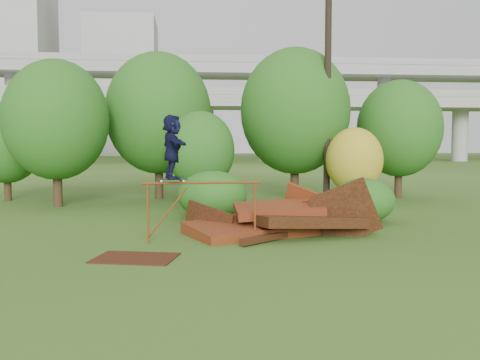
{
  "coord_description": "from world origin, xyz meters",
  "views": [
    {
      "loc": [
        -2.18,
        -12.61,
        2.63
      ],
      "look_at": [
        -0.8,
        2.0,
        1.6
      ],
      "focal_mm": 40.0,
      "sensor_mm": 36.0,
      "label": 1
    }
  ],
  "objects": [
    {
      "name": "grind_rail",
      "position": [
        -1.86,
        1.39,
        1.21
      ],
      "size": [
        3.12,
        0.22,
        1.61
      ],
      "color": "brown",
      "rests_on": "ground"
    },
    {
      "name": "building_left",
      "position": [
        -38.0,
        95.0,
        17.5
      ],
      "size": [
        18.0,
        16.0,
        35.0
      ],
      "primitive_type": "cube",
      "color": "#9E9E99",
      "rests_on": "ground"
    },
    {
      "name": "shrub_left",
      "position": [
        -1.4,
        5.73,
        0.83
      ],
      "size": [
        2.41,
        2.22,
        1.67
      ],
      "primitive_type": "ellipsoid",
      "color": "#285717",
      "rests_on": "ground"
    },
    {
      "name": "tree_4",
      "position": [
        4.62,
        8.95,
        1.9
      ],
      "size": [
        2.36,
        2.36,
        3.26
      ],
      "color": "black",
      "rests_on": "ground"
    },
    {
      "name": "tree_2",
      "position": [
        -1.73,
        9.21,
        2.31
      ],
      "size": [
        2.78,
        2.78,
        3.92
      ],
      "color": "black",
      "rests_on": "ground"
    },
    {
      "name": "building_right",
      "position": [
        -16.0,
        102.0,
        14.0
      ],
      "size": [
        14.0,
        14.0,
        28.0
      ],
      "primitive_type": "cube",
      "color": "#9E9E99",
      "rests_on": "ground"
    },
    {
      "name": "skateboard",
      "position": [
        -2.63,
        1.35,
        1.67
      ],
      "size": [
        0.8,
        0.25,
        0.08
      ],
      "rotation": [
        0.0,
        0.0,
        0.05
      ],
      "color": "black",
      "rests_on": "grind_rail"
    },
    {
      "name": "scrap_pile",
      "position": [
        0.31,
        2.41,
        0.38
      ],
      "size": [
        5.67,
        3.6,
        2.04
      ],
      "color": "#4A1D0D",
      "rests_on": "ground"
    },
    {
      "name": "freeway_overpass",
      "position": [
        0.0,
        62.92,
        10.32
      ],
      "size": [
        160.0,
        15.0,
        13.7
      ],
      "color": "gray",
      "rests_on": "ground"
    },
    {
      "name": "tree_6",
      "position": [
        -10.41,
        12.44,
        2.63
      ],
      "size": [
        3.21,
        3.21,
        4.49
      ],
      "color": "black",
      "rests_on": "ground"
    },
    {
      "name": "tree_0",
      "position": [
        -7.58,
        9.83,
        3.55
      ],
      "size": [
        4.26,
        4.26,
        6.01
      ],
      "color": "black",
      "rests_on": "ground"
    },
    {
      "name": "tree_1",
      "position": [
        -3.6,
        12.53,
        3.99
      ],
      "size": [
        4.9,
        4.9,
        6.81
      ],
      "color": "black",
      "rests_on": "ground"
    },
    {
      "name": "tree_3",
      "position": [
        2.63,
        11.58,
        4.06
      ],
      "size": [
        5.0,
        5.0,
        6.94
      ],
      "color": "black",
      "rests_on": "ground"
    },
    {
      "name": "flat_plate",
      "position": [
        -3.42,
        -0.47,
        0.01
      ],
      "size": [
        2.06,
        1.68,
        0.03
      ],
      "primitive_type": "cube",
      "rotation": [
        0.0,
        0.0,
        -0.24
      ],
      "color": "#3C1A0C",
      "rests_on": "ground"
    },
    {
      "name": "tree_5",
      "position": [
        7.7,
        11.89,
        3.3
      ],
      "size": [
        3.98,
        3.98,
        5.59
      ],
      "color": "black",
      "rests_on": "ground"
    },
    {
      "name": "skater",
      "position": [
        -2.63,
        1.35,
        2.52
      ],
      "size": [
        0.77,
        1.61,
        1.66
      ],
      "primitive_type": "imported",
      "rotation": [
        0.0,
        0.0,
        1.76
      ],
      "color": "#101233",
      "rests_on": "skateboard"
    },
    {
      "name": "shrub_right",
      "position": [
        3.49,
        4.36,
        0.74
      ],
      "size": [
        2.08,
        1.91,
        1.47
      ],
      "primitive_type": "ellipsoid",
      "color": "#285717",
      "rests_on": "ground"
    },
    {
      "name": "utility_pole",
      "position": [
        3.66,
        9.75,
        5.43
      ],
      "size": [
        1.4,
        0.28,
        10.72
      ],
      "color": "black",
      "rests_on": "ground"
    },
    {
      "name": "ground",
      "position": [
        0.0,
        0.0,
        0.0
      ],
      "size": [
        240.0,
        240.0,
        0.0
      ],
      "primitive_type": "plane",
      "color": "#2D5116",
      "rests_on": "ground"
    }
  ]
}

